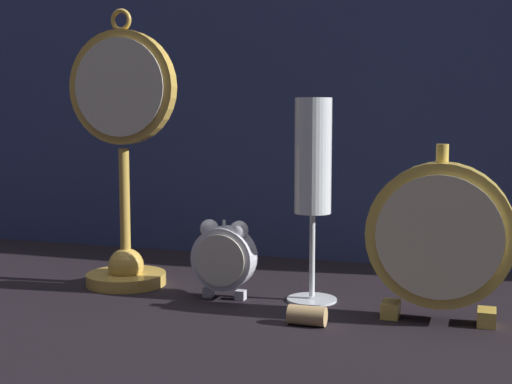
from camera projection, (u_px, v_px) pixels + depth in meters
ground_plane at (235, 311)px, 0.85m from camera, size 4.00×4.00×0.00m
fabric_backdrop_drape at (306, 78)px, 1.12m from camera, size 1.58×0.01×0.58m
pocket_watch_on_stand at (124, 162)px, 0.96m from camera, size 0.15×0.11×0.37m
alarm_clock_twin_bell at (224, 255)px, 0.90m from camera, size 0.08×0.03×0.10m
mantel_clock_silver at (440, 236)px, 0.79m from camera, size 0.16×0.04×0.20m
champagne_flute at (313, 171)px, 0.87m from camera, size 0.06×0.06×0.25m
wine_cork at (307, 315)px, 0.79m from camera, size 0.04×0.02×0.02m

